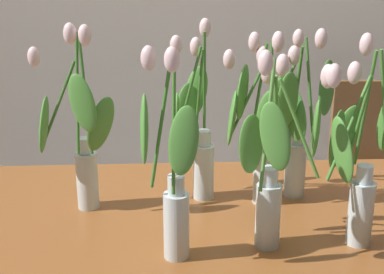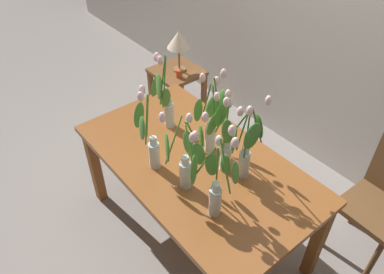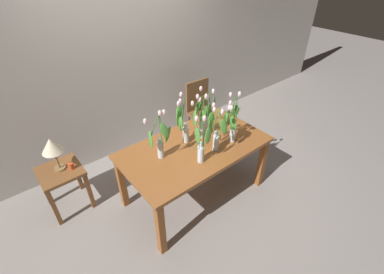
% 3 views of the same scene
% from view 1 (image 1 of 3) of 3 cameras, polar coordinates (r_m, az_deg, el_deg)
% --- Properties ---
extents(dining_table, '(1.60, 0.90, 0.74)m').
position_cam_1_polar(dining_table, '(1.72, 2.12, -10.93)').
color(dining_table, brown).
rests_on(dining_table, ground).
extents(tulip_vase_0, '(0.22, 0.27, 0.56)m').
position_cam_1_polar(tulip_vase_0, '(1.44, 8.53, -3.18)').
color(tulip_vase_0, silver).
rests_on(tulip_vase_0, dining_table).
extents(tulip_vase_1, '(0.26, 0.26, 0.55)m').
position_cam_1_polar(tulip_vase_1, '(1.76, 10.71, 0.63)').
color(tulip_vase_1, silver).
rests_on(tulip_vase_1, dining_table).
extents(tulip_vase_2, '(0.22, 0.14, 0.55)m').
position_cam_1_polar(tulip_vase_2, '(1.69, 7.11, -0.32)').
color(tulip_vase_2, silver).
rests_on(tulip_vase_2, dining_table).
extents(tulip_vase_3, '(0.23, 0.24, 0.57)m').
position_cam_1_polar(tulip_vase_3, '(1.51, 17.05, -2.94)').
color(tulip_vase_3, silver).
rests_on(tulip_vase_3, dining_table).
extents(tulip_vase_4, '(0.27, 0.14, 0.58)m').
position_cam_1_polar(tulip_vase_4, '(1.67, -11.53, -1.01)').
color(tulip_vase_4, silver).
rests_on(tulip_vase_4, dining_table).
extents(tulip_vase_5, '(0.15, 0.13, 0.56)m').
position_cam_1_polar(tulip_vase_5, '(1.37, -2.09, -5.70)').
color(tulip_vase_5, silver).
rests_on(tulip_vase_5, dining_table).
extents(tulip_vase_6, '(0.14, 0.18, 0.57)m').
position_cam_1_polar(tulip_vase_6, '(1.74, 0.52, -0.00)').
color(tulip_vase_6, silver).
rests_on(tulip_vase_6, dining_table).
extents(dining_chair, '(0.41, 0.41, 0.93)m').
position_cam_1_polar(dining_chair, '(2.76, 18.59, -3.09)').
color(dining_chair, brown).
rests_on(dining_chair, ground).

